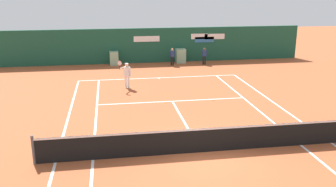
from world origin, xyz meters
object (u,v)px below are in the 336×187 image
(tennis_ball_near_service_line, at_px, (213,100))
(player_on_baseline, at_px, (127,73))
(ball_kid_left_post, at_px, (204,55))
(ball_kid_right_post, at_px, (172,56))

(tennis_ball_near_service_line, bearing_deg, player_on_baseline, 143.47)
(player_on_baseline, bearing_deg, ball_kid_left_post, -108.85)
(ball_kid_left_post, xyz_separation_m, ball_kid_right_post, (-2.55, 0.00, 0.02))
(ball_kid_left_post, bearing_deg, ball_kid_right_post, 6.55)
(ball_kid_left_post, relative_size, ball_kid_right_post, 0.98)
(player_on_baseline, distance_m, ball_kid_left_post, 8.79)
(tennis_ball_near_service_line, bearing_deg, ball_kid_right_post, 93.97)
(player_on_baseline, xyz_separation_m, ball_kid_right_post, (3.83, 6.04, -0.15))
(player_on_baseline, distance_m, ball_kid_right_post, 7.15)
(ball_kid_right_post, bearing_deg, tennis_ball_near_service_line, 85.70)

